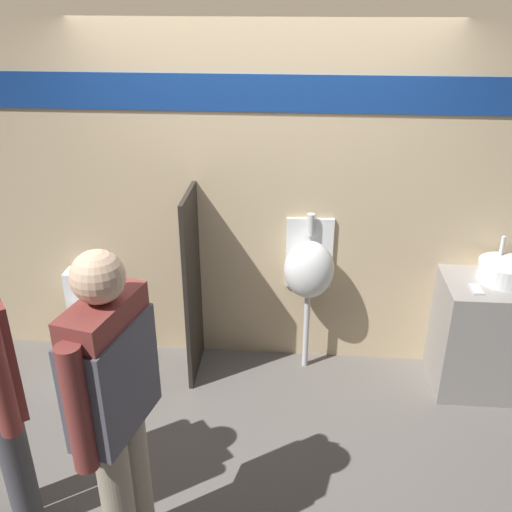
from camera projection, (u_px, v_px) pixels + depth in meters
The scene contains 9 objects.
ground_plane at pixel (254, 398), 4.08m from camera, with size 16.00×16.00×0.00m, color #5B5651.
display_wall at pixel (261, 190), 4.03m from camera, with size 4.46×0.07×2.70m.
sink_counter at pixel (501, 336), 4.05m from camera, with size 0.89×0.53×0.84m.
sink_basin at pixel (504, 271), 3.89m from camera, with size 0.35×0.35×0.27m.
cell_phone at pixel (476, 289), 3.79m from camera, with size 0.07×0.14×0.01m.
divider_near_counter at pixel (193, 287), 4.09m from camera, with size 0.03×0.50×1.43m.
urinal_near_counter at pixel (309, 269), 4.09m from camera, with size 0.36×0.28×1.22m.
toilet at pixel (84, 337), 4.27m from camera, with size 0.42×0.58×0.87m.
person_in_vest at pixel (114, 397), 2.56m from camera, with size 0.32×0.59×1.73m.
Camera 1 is at (0.27, -3.22, 2.69)m, focal length 40.00 mm.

